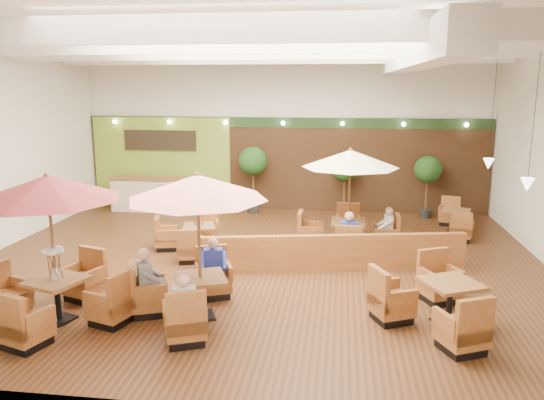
% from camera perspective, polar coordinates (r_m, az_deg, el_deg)
% --- Properties ---
extents(room, '(14.04, 14.00, 5.52)m').
position_cam_1_polar(room, '(13.65, 0.18, 9.41)').
color(room, '#381E0F').
rests_on(room, ground).
extents(service_counter, '(3.00, 0.75, 1.18)m').
position_cam_1_polar(service_counter, '(18.91, -12.40, 0.60)').
color(service_counter, beige).
rests_on(service_counter, ground).
extents(booth_divider, '(6.21, 1.37, 0.87)m').
position_cam_1_polar(booth_divider, '(12.65, 6.70, -5.65)').
color(booth_divider, brown).
rests_on(booth_divider, ground).
extents(table_0, '(2.90, 2.90, 2.81)m').
position_cam_1_polar(table_0, '(10.32, -22.70, -2.28)').
color(table_0, brown).
rests_on(table_0, ground).
extents(table_1, '(2.75, 2.92, 2.79)m').
position_cam_1_polar(table_1, '(9.74, -8.34, -1.55)').
color(table_1, brown).
rests_on(table_1, ground).
extents(table_2, '(2.66, 2.66, 2.73)m').
position_cam_1_polar(table_2, '(13.95, 8.35, 1.99)').
color(table_2, brown).
rests_on(table_2, ground).
extents(table_3, '(1.72, 2.48, 1.48)m').
position_cam_1_polar(table_3, '(14.19, -8.73, -3.69)').
color(table_3, brown).
rests_on(table_3, ground).
extents(table_4, '(2.11, 2.98, 1.04)m').
position_cam_1_polar(table_4, '(10.33, 16.88, -10.59)').
color(table_4, brown).
rests_on(table_4, ground).
extents(table_5, '(0.98, 2.48, 0.88)m').
position_cam_1_polar(table_5, '(16.69, 19.08, -2.19)').
color(table_5, brown).
rests_on(table_5, ground).
extents(topiary_0, '(0.98, 0.98, 2.27)m').
position_cam_1_polar(topiary_0, '(18.05, -2.06, 3.91)').
color(topiary_0, black).
rests_on(topiary_0, ground).
extents(topiary_1, '(0.87, 0.87, 2.02)m').
position_cam_1_polar(topiary_1, '(17.83, 7.83, 3.10)').
color(topiary_1, black).
rests_on(topiary_1, ground).
extents(topiary_2, '(0.89, 0.89, 2.06)m').
position_cam_1_polar(topiary_2, '(18.05, 16.41, 2.92)').
color(topiary_2, black).
rests_on(topiary_2, ground).
extents(diner_0, '(0.44, 0.40, 0.81)m').
position_cam_1_polar(diner_0, '(9.18, -9.41, -10.62)').
color(diner_0, silver).
rests_on(diner_0, ground).
extents(diner_1, '(0.42, 0.37, 0.79)m').
position_cam_1_polar(diner_1, '(11.02, -6.34, -6.61)').
color(diner_1, '#2635A6').
rests_on(diner_1, ground).
extents(diner_2, '(0.46, 0.48, 0.86)m').
position_cam_1_polar(diner_2, '(10.39, -13.24, -7.90)').
color(diner_2, slate).
rests_on(diner_2, ground).
extents(diner_3, '(0.41, 0.34, 0.83)m').
position_cam_1_polar(diner_3, '(13.22, 8.25, -3.39)').
color(diner_3, '#2635A6').
rests_on(diner_3, ground).
extents(diner_4, '(0.28, 0.36, 0.73)m').
position_cam_1_polar(diner_4, '(14.24, 12.24, -2.56)').
color(diner_4, silver).
rests_on(diner_4, ground).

